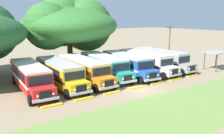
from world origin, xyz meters
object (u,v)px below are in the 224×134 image
at_px(parked_bus_slot_4, 127,63).
at_px(parked_bus_slot_5, 145,61).
at_px(parked_bus_slot_2, 84,69).
at_px(broad_shade_tree, 70,25).
at_px(parked_bus_slot_3, 104,65).
at_px(parked_bus_slot_6, 161,58).
at_px(utility_pole, 169,43).
at_px(waiting_shelter, 217,54).
at_px(parked_bus_slot_1, 59,72).
at_px(parked_bus_slot_0, 30,76).

distance_m(parked_bus_slot_4, parked_bus_slot_5, 3.32).
bearing_deg(parked_bus_slot_2, broad_shade_tree, 163.81).
xyz_separation_m(parked_bus_slot_2, broad_shade_tree, (2.95, 10.21, 4.99)).
xyz_separation_m(parked_bus_slot_3, broad_shade_tree, (-0.42, 9.58, 4.99)).
height_order(parked_bus_slot_2, parked_bus_slot_6, same).
height_order(parked_bus_slot_6, broad_shade_tree, broad_shade_tree).
distance_m(parked_bus_slot_3, utility_pole, 13.37).
bearing_deg(parked_bus_slot_2, waiting_shelter, 74.55).
xyz_separation_m(parked_bus_slot_3, utility_pole, (13.20, 0.73, 2.03)).
bearing_deg(parked_bus_slot_5, parked_bus_slot_3, -97.13).
xyz_separation_m(parked_bus_slot_1, parked_bus_slot_4, (9.70, -0.22, 0.00)).
distance_m(parked_bus_slot_6, broad_shade_tree, 15.47).
xyz_separation_m(parked_bus_slot_2, parked_bus_slot_6, (13.29, -0.17, 0.00)).
bearing_deg(waiting_shelter, parked_bus_slot_4, 158.40).
xyz_separation_m(parked_bus_slot_4, parked_bus_slot_5, (3.32, 0.00, 0.00)).
bearing_deg(parked_bus_slot_3, parked_bus_slot_6, 89.32).
bearing_deg(parked_bus_slot_4, broad_shade_tree, -155.87).
height_order(parked_bus_slot_1, waiting_shelter, parked_bus_slot_1).
relative_size(parked_bus_slot_2, utility_pole, 1.61).
distance_m(parked_bus_slot_0, parked_bus_slot_6, 19.73).
bearing_deg(parked_bus_slot_6, parked_bus_slot_5, -89.50).
distance_m(parked_bus_slot_4, utility_pole, 10.35).
bearing_deg(parked_bus_slot_3, utility_pole, 97.07).
bearing_deg(parked_bus_slot_3, broad_shade_tree, -173.56).
relative_size(parked_bus_slot_3, utility_pole, 1.62).
xyz_separation_m(parked_bus_slot_2, waiting_shelter, (19.57, -5.39, 0.87)).
relative_size(parked_bus_slot_0, parked_bus_slot_6, 1.00).
relative_size(parked_bus_slot_4, parked_bus_slot_5, 1.01).
distance_m(parked_bus_slot_1, parked_bus_slot_2, 3.15).
xyz_separation_m(parked_bus_slot_0, waiting_shelter, (26.01, -5.47, 0.87)).
bearing_deg(parked_bus_slot_1, parked_bus_slot_5, 89.88).
xyz_separation_m(parked_bus_slot_0, parked_bus_slot_1, (3.29, -0.09, 0.00)).
height_order(parked_bus_slot_0, utility_pole, utility_pole).
relative_size(parked_bus_slot_5, waiting_shelter, 3.01).
bearing_deg(parked_bus_slot_1, waiting_shelter, 77.52).
relative_size(parked_bus_slot_3, parked_bus_slot_6, 1.01).
distance_m(broad_shade_tree, waiting_shelter, 23.16).
bearing_deg(parked_bus_slot_5, parked_bus_slot_4, -89.56).
xyz_separation_m(parked_bus_slot_2, parked_bus_slot_4, (6.55, -0.23, 0.00)).
relative_size(parked_bus_slot_2, parked_bus_slot_4, 0.99).
distance_m(parked_bus_slot_2, utility_pole, 16.75).
distance_m(parked_bus_slot_0, parked_bus_slot_2, 6.44).
height_order(parked_bus_slot_4, utility_pole, utility_pole).
bearing_deg(parked_bus_slot_0, parked_bus_slot_1, 91.28).
xyz_separation_m(parked_bus_slot_1, waiting_shelter, (22.72, -5.38, 0.87)).
height_order(parked_bus_slot_1, utility_pole, utility_pole).
bearing_deg(parked_bus_slot_1, utility_pole, 94.80).
bearing_deg(parked_bus_slot_0, parked_bus_slot_2, 92.18).
bearing_deg(parked_bus_slot_1, parked_bus_slot_0, -90.77).
xyz_separation_m(parked_bus_slot_0, broad_shade_tree, (9.39, 10.13, 4.99)).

